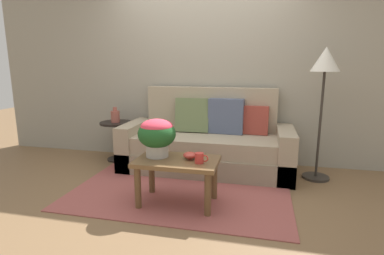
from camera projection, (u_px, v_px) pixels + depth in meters
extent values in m
plane|color=brown|center=(180.00, 193.00, 3.29)|extent=(14.00, 14.00, 0.00)
cube|color=gray|center=(204.00, 68.00, 4.27)|extent=(6.40, 0.12, 2.63)
cube|color=#994C47|center=(183.00, 187.00, 3.43)|extent=(2.33, 1.72, 0.01)
cube|color=gray|center=(206.00, 160.00, 3.98)|extent=(2.18, 0.85, 0.26)
cube|color=gray|center=(206.00, 144.00, 3.91)|extent=(1.77, 0.77, 0.21)
cube|color=gray|center=(211.00, 117.00, 4.20)|extent=(1.77, 0.15, 0.82)
cube|color=gray|center=(135.00, 144.00, 4.16)|extent=(0.21, 0.85, 0.59)
cube|color=gray|center=(285.00, 153.00, 3.72)|extent=(0.21, 0.85, 0.59)
cube|color=#93382D|center=(254.00, 120.00, 3.94)|extent=(0.38, 0.17, 0.38)
cube|color=#4C5670|center=(226.00, 116.00, 3.99)|extent=(0.46, 0.21, 0.46)
cube|color=#607047|center=(193.00, 115.00, 4.09)|extent=(0.46, 0.24, 0.47)
cylinder|color=brown|center=(138.00, 188.00, 2.89)|extent=(0.06, 0.06, 0.42)
cylinder|color=brown|center=(208.00, 195.00, 2.74)|extent=(0.06, 0.06, 0.42)
cylinder|color=brown|center=(152.00, 174.00, 3.25)|extent=(0.06, 0.06, 0.42)
cylinder|color=brown|center=(214.00, 180.00, 3.10)|extent=(0.06, 0.06, 0.42)
cube|color=brown|center=(177.00, 161.00, 2.95)|extent=(0.80, 0.50, 0.04)
cylinder|color=black|center=(118.00, 159.00, 4.42)|extent=(0.29, 0.29, 0.03)
cylinder|color=black|center=(117.00, 141.00, 4.37)|extent=(0.05, 0.05, 0.51)
cylinder|color=black|center=(116.00, 123.00, 4.32)|extent=(0.45, 0.45, 0.03)
cylinder|color=#2D2823|center=(315.00, 177.00, 3.70)|extent=(0.31, 0.31, 0.03)
cylinder|color=#2D2823|center=(320.00, 126.00, 3.57)|extent=(0.03, 0.03, 1.26)
cone|color=beige|center=(326.00, 59.00, 3.42)|extent=(0.32, 0.32, 0.27)
cylinder|color=#B7B2A8|center=(157.00, 150.00, 3.03)|extent=(0.22, 0.22, 0.14)
ellipsoid|color=#1E5123|center=(157.00, 134.00, 3.00)|extent=(0.38, 0.38, 0.28)
ellipsoid|color=#DB384C|center=(157.00, 127.00, 2.98)|extent=(0.32, 0.32, 0.15)
cylinder|color=red|center=(199.00, 158.00, 2.82)|extent=(0.08, 0.08, 0.10)
torus|color=red|center=(205.00, 158.00, 2.81)|extent=(0.07, 0.01, 0.07)
cylinder|color=#B2382D|center=(190.00, 158.00, 2.95)|extent=(0.05, 0.05, 0.02)
ellipsoid|color=#B2382D|center=(190.00, 155.00, 2.95)|extent=(0.14, 0.14, 0.06)
cylinder|color=#934C42|center=(115.00, 117.00, 4.28)|extent=(0.12, 0.12, 0.16)
cylinder|color=#934C42|center=(115.00, 109.00, 4.26)|extent=(0.06, 0.06, 0.05)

